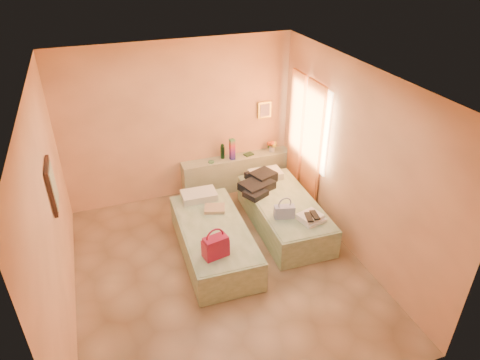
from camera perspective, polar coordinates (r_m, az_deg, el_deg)
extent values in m
plane|color=tan|center=(6.32, -2.50, -11.92)|extent=(4.50, 4.50, 0.00)
cube|color=#FEBB87|center=(7.43, -8.02, 7.53)|extent=(4.00, 0.02, 2.80)
cube|color=#FEBB87|center=(5.36, -23.77, -4.70)|extent=(0.02, 4.50, 2.80)
cube|color=#FEBB87|center=(6.27, 14.92, 2.22)|extent=(0.02, 4.50, 2.80)
cube|color=white|center=(4.90, -3.25, 13.10)|extent=(4.00, 4.50, 0.02)
cube|color=#FFD79E|center=(7.17, 9.50, 7.39)|extent=(0.02, 1.10, 1.40)
cube|color=orange|center=(7.17, 9.54, 4.33)|extent=(0.05, 0.55, 2.20)
cube|color=orange|center=(7.65, 7.43, 6.21)|extent=(0.05, 0.45, 2.20)
cube|color=black|center=(5.60, -23.81, -0.73)|extent=(0.04, 0.50, 0.60)
cube|color=gold|center=(7.81, 3.28, 9.33)|extent=(0.25, 0.04, 0.30)
cube|color=#A2AF8F|center=(8.00, -0.43, 1.01)|extent=(2.05, 0.30, 0.65)
cube|color=#B1C59E|center=(6.46, -3.50, -7.98)|extent=(0.96, 2.03, 0.50)
cube|color=#B1C59E|center=(7.03, 5.88, -4.47)|extent=(0.96, 2.03, 0.50)
cylinder|color=#13341B|center=(7.76, -2.34, 3.82)|extent=(0.10, 0.10, 0.27)
cube|color=maroon|center=(7.69, -1.05, 4.11)|extent=(0.10, 0.10, 0.39)
cylinder|color=#447E56|center=(7.67, -3.86, 2.42)|extent=(0.12, 0.12, 0.03)
cube|color=#234126|center=(7.92, 1.15, 3.44)|extent=(0.19, 0.16, 0.03)
cube|color=silver|center=(8.03, 4.28, 4.65)|extent=(0.22, 0.22, 0.25)
cube|color=maroon|center=(5.70, -3.30, -8.80)|extent=(0.36, 0.25, 0.31)
cube|color=tan|center=(6.64, -3.40, -3.82)|extent=(0.37, 0.33, 0.05)
cube|color=black|center=(7.14, 2.62, -0.54)|extent=(0.76, 0.76, 0.17)
cube|color=#4258A0|center=(6.46, 5.93, -4.23)|extent=(0.33, 0.20, 0.20)
cube|color=white|center=(6.47, 9.55, -4.99)|extent=(0.41, 0.37, 0.10)
cube|color=black|center=(6.39, 9.60, -4.81)|extent=(0.22, 0.27, 0.02)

